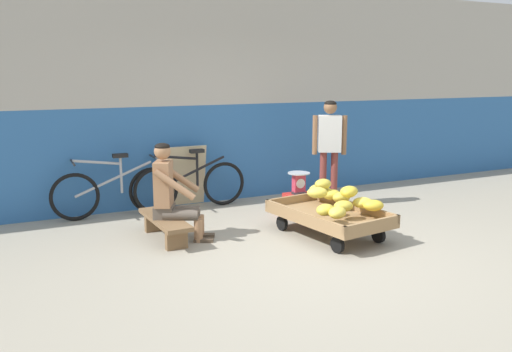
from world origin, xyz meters
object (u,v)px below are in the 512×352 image
at_px(banana_cart, 329,217).
at_px(plastic_crate, 298,204).
at_px(low_bench, 165,223).
at_px(sign_board, 182,176).
at_px(weighing_scale, 299,183).
at_px(customer_adult, 329,141).
at_px(bicycle_far_left, 191,185).
at_px(vendor_seated, 171,192).
at_px(bicycle_near_left, 114,191).

distance_m(banana_cart, plastic_crate, 1.01).
bearing_deg(low_bench, sign_board, 64.49).
bearing_deg(weighing_scale, banana_cart, -99.22).
bearing_deg(customer_adult, sign_board, 154.93).
height_order(weighing_scale, bicycle_far_left, bicycle_far_left).
xyz_separation_m(banana_cart, vendor_seated, (-1.71, 0.69, 0.33)).
distance_m(plastic_crate, bicycle_near_left, 2.50).
bearing_deg(weighing_scale, plastic_crate, 90.00).
bearing_deg(banana_cart, low_bench, 158.02).
bearing_deg(bicycle_far_left, plastic_crate, -38.21).
xyz_separation_m(low_bench, bicycle_far_left, (0.74, 1.22, 0.15)).
height_order(weighing_scale, bicycle_near_left, bicycle_near_left).
bearing_deg(bicycle_near_left, weighing_scale, -23.97).
bearing_deg(banana_cart, bicycle_near_left, 136.60).
distance_m(vendor_seated, sign_board, 1.60).
xyz_separation_m(weighing_scale, sign_board, (-1.27, 1.17, -0.01)).
relative_size(vendor_seated, sign_board, 1.28).
xyz_separation_m(banana_cart, sign_board, (-1.11, 2.16, 0.20)).
bearing_deg(plastic_crate, bicycle_near_left, 156.05).
height_order(bicycle_near_left, bicycle_far_left, same).
height_order(plastic_crate, bicycle_far_left, bicycle_far_left).
relative_size(low_bench, bicycle_near_left, 0.67).
relative_size(plastic_crate, customer_adult, 0.24).
xyz_separation_m(banana_cart, bicycle_near_left, (-2.12, 2.00, 0.11)).
distance_m(bicycle_near_left, customer_adult, 3.08).
bearing_deg(banana_cart, customer_adult, 57.00).
bearing_deg(low_bench, weighing_scale, 7.74).
height_order(vendor_seated, plastic_crate, vendor_seated).
height_order(bicycle_far_left, customer_adult, customer_adult).
distance_m(bicycle_far_left, sign_board, 0.23).
xyz_separation_m(bicycle_near_left, bicycle_far_left, (1.06, -0.06, 0.00)).
xyz_separation_m(weighing_scale, customer_adult, (0.65, 0.27, 0.50)).
relative_size(low_bench, vendor_seated, 0.98).
bearing_deg(customer_adult, vendor_seated, -167.29).
xyz_separation_m(plastic_crate, weighing_scale, (-0.00, -0.00, 0.30)).
bearing_deg(banana_cart, plastic_crate, 80.79).
bearing_deg(sign_board, weighing_scale, -42.58).
distance_m(banana_cart, low_bench, 1.93).
bearing_deg(bicycle_near_left, bicycle_far_left, -2.99).
relative_size(banana_cart, sign_board, 1.73).
height_order(bicycle_near_left, customer_adult, customer_adult).
relative_size(banana_cart, low_bench, 1.39).
distance_m(banana_cart, bicycle_far_left, 2.22).
height_order(banana_cart, plastic_crate, banana_cart).
bearing_deg(plastic_crate, weighing_scale, -90.00).
relative_size(plastic_crate, weighing_scale, 1.20).
xyz_separation_m(vendor_seated, customer_adult, (2.53, 0.57, 0.38)).
bearing_deg(bicycle_near_left, plastic_crate, -23.95).
relative_size(bicycle_near_left, sign_board, 1.87).
distance_m(vendor_seated, plastic_crate, 1.94).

